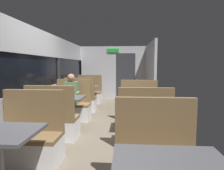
% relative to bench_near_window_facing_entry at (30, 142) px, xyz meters
% --- Properties ---
extents(ground_plane, '(3.30, 9.20, 0.02)m').
position_rel_bench_near_window_facing_entry_xyz_m(ground_plane, '(0.89, 1.39, -0.34)').
color(ground_plane, '#665B4C').
extents(carriage_window_panel_left, '(0.09, 8.48, 2.30)m').
position_rel_bench_near_window_facing_entry_xyz_m(carriage_window_panel_left, '(-0.56, 1.39, 0.78)').
color(carriage_window_panel_left, '#B2B2B7').
rests_on(carriage_window_panel_left, ground_plane).
extents(carriage_end_bulkhead, '(2.90, 0.11, 2.30)m').
position_rel_bench_near_window_facing_entry_xyz_m(carriage_end_bulkhead, '(0.95, 5.59, 0.81)').
color(carriage_end_bulkhead, '#B2B2B7').
rests_on(carriage_end_bulkhead, ground_plane).
extents(carriage_aisle_panel_right, '(0.08, 2.40, 2.30)m').
position_rel_bench_near_window_facing_entry_xyz_m(carriage_aisle_panel_right, '(2.34, 4.39, 0.82)').
color(carriage_aisle_panel_right, '#B2B2B7').
rests_on(carriage_aisle_panel_right, ground_plane).
extents(bench_near_window_facing_entry, '(0.95, 0.50, 1.10)m').
position_rel_bench_near_window_facing_entry_xyz_m(bench_near_window_facing_entry, '(0.00, 0.00, 0.00)').
color(bench_near_window_facing_entry, silver).
rests_on(bench_near_window_facing_entry, ground_plane).
extents(dining_table_mid_window, '(0.90, 0.70, 0.74)m').
position_rel_bench_near_window_facing_entry_xyz_m(dining_table_mid_window, '(0.00, 1.65, 0.31)').
color(dining_table_mid_window, '#9E9EA3').
rests_on(dining_table_mid_window, ground_plane).
extents(bench_mid_window_facing_end, '(0.95, 0.50, 1.10)m').
position_rel_bench_near_window_facing_entry_xyz_m(bench_mid_window_facing_end, '(0.00, 0.95, 0.00)').
color(bench_mid_window_facing_end, silver).
rests_on(bench_mid_window_facing_end, ground_plane).
extents(bench_mid_window_facing_entry, '(0.95, 0.50, 1.10)m').
position_rel_bench_near_window_facing_entry_xyz_m(bench_mid_window_facing_entry, '(0.00, 2.35, 0.00)').
color(bench_mid_window_facing_entry, silver).
rests_on(bench_mid_window_facing_entry, ground_plane).
extents(dining_table_far_window, '(0.90, 0.70, 0.74)m').
position_rel_bench_near_window_facing_entry_xyz_m(dining_table_far_window, '(0.00, 4.00, 0.31)').
color(dining_table_far_window, '#9E9EA3').
rests_on(dining_table_far_window, ground_plane).
extents(bench_far_window_facing_end, '(0.95, 0.50, 1.10)m').
position_rel_bench_near_window_facing_entry_xyz_m(bench_far_window_facing_end, '(0.00, 3.30, 0.00)').
color(bench_far_window_facing_end, silver).
rests_on(bench_far_window_facing_end, ground_plane).
extents(bench_far_window_facing_entry, '(0.95, 0.50, 1.10)m').
position_rel_bench_near_window_facing_entry_xyz_m(bench_far_window_facing_entry, '(0.00, 4.70, 0.00)').
color(bench_far_window_facing_entry, silver).
rests_on(bench_far_window_facing_entry, ground_plane).
extents(bench_front_aisle_facing_entry, '(0.95, 0.50, 1.10)m').
position_rel_bench_near_window_facing_entry_xyz_m(bench_front_aisle_facing_entry, '(1.79, -0.60, 0.00)').
color(bench_front_aisle_facing_entry, silver).
rests_on(bench_front_aisle_facing_entry, ground_plane).
extents(dining_table_rear_aisle, '(0.90, 0.70, 0.74)m').
position_rel_bench_near_window_facing_entry_xyz_m(dining_table_rear_aisle, '(1.79, 1.45, 0.31)').
color(dining_table_rear_aisle, '#9E9EA3').
rests_on(dining_table_rear_aisle, ground_plane).
extents(bench_rear_aisle_facing_end, '(0.95, 0.50, 1.10)m').
position_rel_bench_near_window_facing_entry_xyz_m(bench_rear_aisle_facing_end, '(1.79, 0.75, 0.00)').
color(bench_rear_aisle_facing_end, silver).
rests_on(bench_rear_aisle_facing_end, ground_plane).
extents(bench_rear_aisle_facing_entry, '(0.95, 0.50, 1.10)m').
position_rel_bench_near_window_facing_entry_xyz_m(bench_rear_aisle_facing_entry, '(1.79, 2.15, 0.00)').
color(bench_rear_aisle_facing_entry, silver).
rests_on(bench_rear_aisle_facing_entry, ground_plane).
extents(seated_passenger, '(0.47, 0.55, 1.26)m').
position_rel_bench_near_window_facing_entry_xyz_m(seated_passenger, '(0.00, 2.28, 0.21)').
color(seated_passenger, '#26262D').
rests_on(seated_passenger, ground_plane).
extents(coffee_cup_primary, '(0.07, 0.07, 0.09)m').
position_rel_bench_near_window_facing_entry_xyz_m(coffee_cup_primary, '(0.01, 1.63, 0.46)').
color(coffee_cup_primary, white).
rests_on(coffee_cup_primary, dining_table_mid_window).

